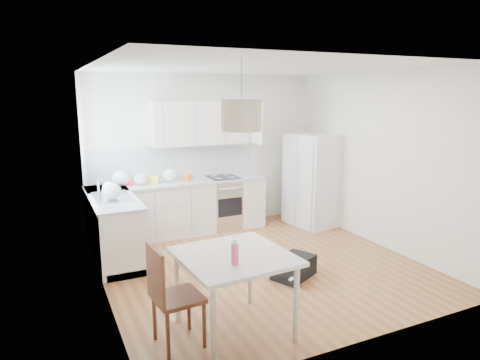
% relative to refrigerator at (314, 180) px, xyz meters
% --- Properties ---
extents(floor, '(4.20, 4.20, 0.00)m').
position_rel_refrigerator_xyz_m(floor, '(-1.76, -1.28, -0.83)').
color(floor, brown).
rests_on(floor, ground).
extents(ceiling, '(4.20, 4.20, 0.00)m').
position_rel_refrigerator_xyz_m(ceiling, '(-1.76, -1.28, 1.87)').
color(ceiling, white).
rests_on(ceiling, wall_back).
extents(wall_back, '(4.20, 0.00, 4.20)m').
position_rel_refrigerator_xyz_m(wall_back, '(-1.76, 0.82, 0.52)').
color(wall_back, white).
rests_on(wall_back, floor).
extents(wall_left, '(0.00, 4.20, 4.20)m').
position_rel_refrigerator_xyz_m(wall_left, '(-3.86, -1.28, 0.52)').
color(wall_left, white).
rests_on(wall_left, floor).
extents(wall_right, '(0.00, 4.20, 4.20)m').
position_rel_refrigerator_xyz_m(wall_right, '(0.34, -1.28, 0.52)').
color(wall_right, white).
rests_on(wall_right, floor).
extents(window_glassblock, '(0.02, 1.00, 1.00)m').
position_rel_refrigerator_xyz_m(window_glassblock, '(-3.84, -0.13, 0.92)').
color(window_glassblock, '#BFE0F9').
rests_on(window_glassblock, wall_left).
extents(cabinets_back, '(3.00, 0.60, 0.88)m').
position_rel_refrigerator_xyz_m(cabinets_back, '(-2.36, 0.52, -0.39)').
color(cabinets_back, silver).
rests_on(cabinets_back, floor).
extents(cabinets_left, '(0.60, 1.80, 0.88)m').
position_rel_refrigerator_xyz_m(cabinets_left, '(-3.56, -0.08, -0.39)').
color(cabinets_left, silver).
rests_on(cabinets_left, floor).
extents(counter_back, '(3.02, 0.64, 0.04)m').
position_rel_refrigerator_xyz_m(counter_back, '(-2.36, 0.52, 0.07)').
color(counter_back, '#A9ABAD').
rests_on(counter_back, cabinets_back).
extents(counter_left, '(0.64, 1.82, 0.04)m').
position_rel_refrigerator_xyz_m(counter_left, '(-3.56, -0.08, 0.07)').
color(counter_left, '#A9ABAD').
rests_on(counter_left, cabinets_left).
extents(backsplash_back, '(3.00, 0.01, 0.58)m').
position_rel_refrigerator_xyz_m(backsplash_back, '(-2.36, 0.82, 0.38)').
color(backsplash_back, silver).
rests_on(backsplash_back, wall_back).
extents(backsplash_left, '(0.01, 1.80, 0.58)m').
position_rel_refrigerator_xyz_m(backsplash_left, '(-3.85, -0.08, 0.38)').
color(backsplash_left, silver).
rests_on(backsplash_left, wall_left).
extents(upper_cabinets, '(1.70, 0.32, 0.75)m').
position_rel_refrigerator_xyz_m(upper_cabinets, '(-1.91, 0.66, 1.04)').
color(upper_cabinets, silver).
rests_on(upper_cabinets, wall_back).
extents(range_oven, '(0.50, 0.61, 0.88)m').
position_rel_refrigerator_xyz_m(range_oven, '(-1.56, 0.52, -0.39)').
color(range_oven, silver).
rests_on(range_oven, floor).
extents(sink, '(0.50, 0.80, 0.16)m').
position_rel_refrigerator_xyz_m(sink, '(-3.56, -0.13, 0.08)').
color(sink, silver).
rests_on(sink, counter_left).
extents(refrigerator, '(0.91, 0.93, 1.67)m').
position_rel_refrigerator_xyz_m(refrigerator, '(0.00, 0.00, 0.00)').
color(refrigerator, white).
rests_on(refrigerator, floor).
extents(dining_table, '(1.11, 1.11, 0.83)m').
position_rel_refrigerator_xyz_m(dining_table, '(-2.79, -2.67, -0.10)').
color(dining_table, '#BDB3A1').
rests_on(dining_table, floor).
extents(dining_chair, '(0.46, 0.46, 1.01)m').
position_rel_refrigerator_xyz_m(dining_chair, '(-3.37, -2.65, -0.33)').
color(dining_chair, '#482515').
rests_on(dining_chair, floor).
extents(drink_bottle, '(0.09, 0.09, 0.24)m').
position_rel_refrigerator_xyz_m(drink_bottle, '(-2.89, -2.89, 0.11)').
color(drink_bottle, '#D73B76').
rests_on(drink_bottle, dining_table).
extents(gym_bag, '(0.68, 0.59, 0.27)m').
position_rel_refrigerator_xyz_m(gym_bag, '(-1.54, -1.81, -0.70)').
color(gym_bag, black).
rests_on(gym_bag, floor).
extents(pendant_lamp, '(0.42, 0.42, 0.30)m').
position_rel_refrigerator_xyz_m(pendant_lamp, '(-2.69, -2.61, 1.35)').
color(pendant_lamp, beige).
rests_on(pendant_lamp, ceiling).
extents(grocery_bag_a, '(0.27, 0.23, 0.25)m').
position_rel_refrigerator_xyz_m(grocery_bag_a, '(-3.32, 0.55, 0.21)').
color(grocery_bag_a, white).
rests_on(grocery_bag_a, counter_back).
extents(grocery_bag_b, '(0.22, 0.18, 0.19)m').
position_rel_refrigerator_xyz_m(grocery_bag_b, '(-3.00, 0.50, 0.18)').
color(grocery_bag_b, white).
rests_on(grocery_bag_b, counter_back).
extents(grocery_bag_c, '(0.24, 0.20, 0.22)m').
position_rel_refrigerator_xyz_m(grocery_bag_c, '(-2.51, 0.54, 0.19)').
color(grocery_bag_c, white).
rests_on(grocery_bag_c, counter_back).
extents(grocery_bag_d, '(0.19, 0.16, 0.17)m').
position_rel_refrigerator_xyz_m(grocery_bag_d, '(-3.56, 0.16, 0.17)').
color(grocery_bag_d, white).
rests_on(grocery_bag_d, counter_back).
extents(grocery_bag_e, '(0.26, 0.22, 0.24)m').
position_rel_refrigerator_xyz_m(grocery_bag_e, '(-3.58, -0.29, 0.20)').
color(grocery_bag_e, white).
rests_on(grocery_bag_e, counter_left).
extents(snack_orange, '(0.17, 0.15, 0.10)m').
position_rel_refrigerator_xyz_m(snack_orange, '(-2.20, 0.54, 0.14)').
color(snack_orange, orange).
rests_on(snack_orange, counter_back).
extents(snack_yellow, '(0.21, 0.19, 0.12)m').
position_rel_refrigerator_xyz_m(snack_yellow, '(-2.79, 0.52, 0.15)').
color(snack_yellow, yellow).
rests_on(snack_yellow, counter_back).
extents(snack_red, '(0.15, 0.10, 0.10)m').
position_rel_refrigerator_xyz_m(snack_red, '(-3.18, 0.56, 0.14)').
color(snack_red, red).
rests_on(snack_red, counter_back).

